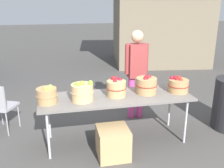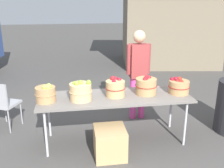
{
  "view_description": "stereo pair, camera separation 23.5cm",
  "coord_description": "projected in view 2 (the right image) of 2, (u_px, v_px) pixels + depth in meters",
  "views": [
    {
      "loc": [
        -0.84,
        -3.6,
        2.17
      ],
      "look_at": [
        0.0,
        0.3,
        0.85
      ],
      "focal_mm": 41.86,
      "sensor_mm": 36.0,
      "label": 1
    },
    {
      "loc": [
        -0.61,
        -3.65,
        2.17
      ],
      "look_at": [
        0.0,
        0.3,
        0.85
      ],
      "focal_mm": 41.86,
      "sensor_mm": 36.0,
      "label": 2
    }
  ],
  "objects": [
    {
      "name": "apple_basket_red_2",
      "position": [
        179.0,
        86.0,
        4.06
      ],
      "size": [
        0.33,
        0.33,
        0.26
      ],
      "color": "#A87F51",
      "rests_on": "market_table"
    },
    {
      "name": "folding_chair",
      "position": [
        2.0,
        102.0,
        4.4
      ],
      "size": [
        0.53,
        0.53,
        0.86
      ],
      "rotation": [
        0.0,
        0.0,
        2.7
      ],
      "color": "#99999E",
      "rests_on": "ground"
    },
    {
      "name": "food_kiosk",
      "position": [
        169.0,
        22.0,
        8.82
      ],
      "size": [
        3.87,
        3.37,
        2.74
      ],
      "rotation": [
        0.0,
        0.0,
        -0.14
      ],
      "color": "#726651",
      "rests_on": "ground"
    },
    {
      "name": "market_table",
      "position": [
        115.0,
        99.0,
        3.97
      ],
      "size": [
        2.3,
        0.76,
        0.75
      ],
      "color": "slate",
      "rests_on": "ground"
    },
    {
      "name": "ground_plane",
      "position": [
        115.0,
        140.0,
        4.19
      ],
      "size": [
        40.0,
        40.0,
        0.0
      ],
      "primitive_type": "plane",
      "color": "#474442"
    },
    {
      "name": "produce_crate",
      "position": [
        110.0,
        143.0,
        3.7
      ],
      "size": [
        0.44,
        0.44,
        0.44
      ],
      "primitive_type": "cube",
      "color": "tan",
      "rests_on": "ground"
    },
    {
      "name": "vendor_adult",
      "position": [
        138.0,
        68.0,
        4.68
      ],
      "size": [
        0.43,
        0.22,
        1.64
      ],
      "rotation": [
        0.0,
        0.0,
        3.16
      ],
      "color": "#CC3F8C",
      "rests_on": "ground"
    },
    {
      "name": "apple_basket_green_0",
      "position": [
        46.0,
        94.0,
        3.73
      ],
      "size": [
        0.3,
        0.3,
        0.28
      ],
      "color": "#A87F51",
      "rests_on": "market_table"
    },
    {
      "name": "apple_basket_red_0",
      "position": [
        115.0,
        88.0,
        3.94
      ],
      "size": [
        0.31,
        0.31,
        0.29
      ],
      "color": "tan",
      "rests_on": "market_table"
    },
    {
      "name": "apple_basket_red_1",
      "position": [
        146.0,
        86.0,
        4.02
      ],
      "size": [
        0.34,
        0.34,
        0.29
      ],
      "color": "#A87F51",
      "rests_on": "market_table"
    },
    {
      "name": "apple_basket_green_1",
      "position": [
        81.0,
        91.0,
        3.78
      ],
      "size": [
        0.34,
        0.34,
        0.31
      ],
      "color": "tan",
      "rests_on": "market_table"
    }
  ]
}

